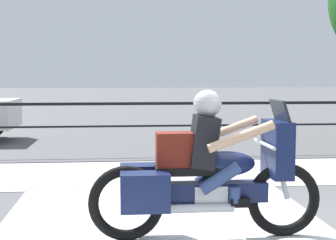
% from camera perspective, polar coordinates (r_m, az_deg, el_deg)
% --- Properties ---
extents(ground_plane, '(120.00, 120.00, 0.00)m').
position_cam_1_polar(ground_plane, '(5.79, 11.90, -12.09)').
color(ground_plane, '#565659').
extents(sidewalk_band, '(44.00, 2.40, 0.01)m').
position_cam_1_polar(sidewalk_band, '(9.00, 5.41, -5.79)').
color(sidewalk_band, '#B7B2A8').
rests_on(sidewalk_band, ground).
extents(fence_railing, '(36.00, 0.05, 1.12)m').
position_cam_1_polar(fence_railing, '(10.93, 3.38, 0.78)').
color(fence_railing, black).
rests_on(fence_railing, ground).
extents(motorcycle, '(2.43, 0.76, 1.54)m').
position_cam_1_polar(motorcycle, '(5.33, 4.07, -5.84)').
color(motorcycle, black).
rests_on(motorcycle, ground).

